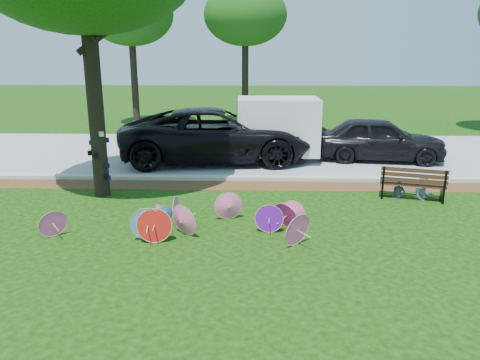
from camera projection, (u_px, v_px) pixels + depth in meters
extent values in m
plane|color=black|center=(214.00, 245.00, 10.17)|extent=(90.00, 90.00, 0.00)
cube|color=#472D16|center=(226.00, 186.00, 14.49)|extent=(90.00, 1.00, 0.01)
cube|color=#B7B5AD|center=(228.00, 178.00, 15.15)|extent=(90.00, 0.30, 0.12)
cube|color=gray|center=(233.00, 152.00, 19.16)|extent=(90.00, 8.00, 0.01)
cylinder|color=black|center=(95.00, 101.00, 12.88)|extent=(0.44, 0.44, 5.43)
cone|color=#FE53A1|center=(164.00, 214.00, 11.19)|extent=(0.40, 0.62, 0.57)
cone|color=#FE53A1|center=(296.00, 229.00, 10.01)|extent=(0.71, 0.69, 0.76)
cone|color=#FE53A1|center=(52.00, 223.00, 10.50)|extent=(0.64, 0.59, 0.66)
cone|color=#D95F93|center=(174.00, 210.00, 11.37)|extent=(0.16, 0.66, 0.66)
cone|color=#D95F93|center=(182.00, 221.00, 10.51)|extent=(0.74, 0.65, 0.77)
cone|color=red|center=(155.00, 225.00, 10.24)|extent=(0.80, 0.30, 0.78)
cone|color=#D95F93|center=(229.00, 206.00, 11.52)|extent=(0.73, 0.32, 0.72)
cone|color=#5291FF|center=(148.00, 223.00, 10.31)|extent=(0.81, 0.30, 0.80)
cone|color=#D62880|center=(287.00, 215.00, 10.96)|extent=(0.74, 0.71, 0.70)
cone|color=#FE53A1|center=(293.00, 214.00, 11.07)|extent=(0.64, 0.50, 0.67)
cone|color=#5291FF|center=(163.00, 218.00, 10.87)|extent=(0.56, 0.61, 0.62)
cone|color=#620FA1|center=(269.00, 218.00, 10.80)|extent=(0.67, 0.17, 0.67)
imported|color=black|center=(217.00, 135.00, 17.43)|extent=(7.43, 4.03, 1.98)
imported|color=black|center=(379.00, 139.00, 17.61)|extent=(4.97, 2.49, 1.63)
cube|color=silver|center=(278.00, 126.00, 17.33)|extent=(2.97, 1.91, 2.66)
imported|color=#39404E|center=(400.00, 181.00, 13.21)|extent=(0.38, 0.26, 1.00)
imported|color=silver|center=(425.00, 176.00, 13.15)|extent=(0.71, 0.60, 1.30)
cylinder|color=black|center=(134.00, 80.00, 24.77)|extent=(0.36, 0.36, 5.00)
ellipsoid|color=black|center=(130.00, 14.00, 23.87)|extent=(4.40, 4.40, 3.20)
cylinder|color=black|center=(245.00, 79.00, 25.43)|extent=(0.36, 0.36, 5.00)
ellipsoid|color=black|center=(245.00, 15.00, 24.54)|extent=(4.40, 4.40, 3.20)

